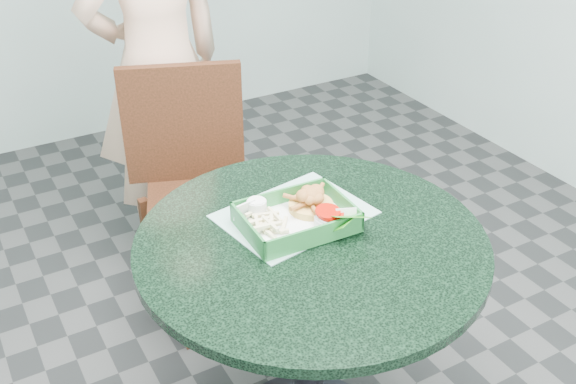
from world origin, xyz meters
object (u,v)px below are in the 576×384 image
cafe_table (310,294)px  sauce_ramekin (256,212)px  crab_sandwich (310,205)px  diner_person (156,41)px  food_basket (296,228)px  dining_chair (198,175)px

cafe_table → sauce_ramekin: sauce_ramekin is taller
crab_sandwich → diner_person: bearing=91.6°
cafe_table → crab_sandwich: crab_sandwich is taller
diner_person → food_basket: size_ratio=6.53×
dining_chair → diner_person: bearing=109.2°
diner_person → crab_sandwich: size_ratio=15.45×
cafe_table → sauce_ramekin: bearing=121.5°
dining_chair → crab_sandwich: (0.04, -0.74, 0.27)m
diner_person → crab_sandwich: 1.10m
diner_person → sauce_ramekin: bearing=73.7°
dining_chair → diner_person: diner_person is taller
sauce_ramekin → food_basket: bearing=-45.4°
dining_chair → crab_sandwich: bearing=-67.0°
diner_person → sauce_ramekin: 1.07m
cafe_table → food_basket: food_basket is taller
dining_chair → food_basket: 0.81m
sauce_ramekin → crab_sandwich: bearing=-16.5°
crab_sandwich → cafe_table: bearing=-119.2°
cafe_table → food_basket: bearing=98.1°
diner_person → crab_sandwich: bearing=81.4°
dining_chair → diner_person: 0.54m
food_basket → dining_chair: bearing=87.9°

